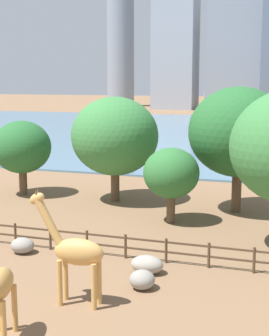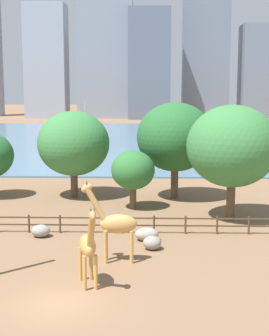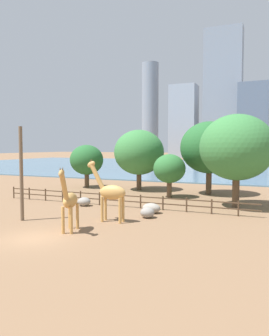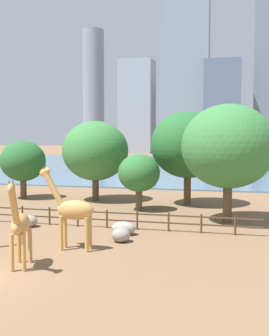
% 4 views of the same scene
% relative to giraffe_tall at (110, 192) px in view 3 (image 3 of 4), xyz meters
% --- Properties ---
extents(ground_plane, '(400.00, 400.00, 0.00)m').
position_rel_giraffe_tall_xyz_m(ground_plane, '(-2.31, 73.93, -2.30)').
color(ground_plane, brown).
extents(harbor_water, '(180.00, 86.00, 0.20)m').
position_rel_giraffe_tall_xyz_m(harbor_water, '(-2.31, 70.93, -2.20)').
color(harbor_water, slate).
rests_on(harbor_water, ground).
extents(giraffe_tall, '(3.33, 0.95, 4.85)m').
position_rel_giraffe_tall_xyz_m(giraffe_tall, '(0.00, 0.00, 0.00)').
color(giraffe_tall, tan).
rests_on(giraffe_tall, ground).
extents(giraffe_companion, '(1.39, 3.08, 4.54)m').
position_rel_giraffe_tall_xyz_m(giraffe_companion, '(-1.15, -3.80, -0.16)').
color(giraffe_companion, '#C18C47').
rests_on(giraffe_companion, ground).
extents(utility_pole, '(0.28, 0.28, 7.38)m').
position_rel_giraffe_tall_xyz_m(utility_pole, '(-6.53, -2.42, 1.39)').
color(utility_pole, brown).
rests_on(utility_pole, ground).
extents(boulder_near_fence, '(1.61, 1.17, 0.88)m').
position_rel_giraffe_tall_xyz_m(boulder_near_fence, '(1.82, 4.26, -1.86)').
color(boulder_near_fence, gray).
rests_on(boulder_near_fence, ground).
extents(boulder_by_pole, '(1.31, 1.13, 0.85)m').
position_rel_giraffe_tall_xyz_m(boulder_by_pole, '(-5.45, 4.92, -1.88)').
color(boulder_by_pole, gray).
rests_on(boulder_by_pole, ground).
extents(boulder_small, '(1.17, 1.16, 0.87)m').
position_rel_giraffe_tall_xyz_m(boulder_small, '(2.17, 2.38, -1.87)').
color(boulder_small, gray).
rests_on(boulder_small, ground).
extents(enclosure_fence, '(26.12, 0.14, 1.30)m').
position_rel_giraffe_tall_xyz_m(enclosure_fence, '(-2.68, 5.93, -1.54)').
color(enclosure_fence, '#4C3826').
rests_on(enclosure_fence, ground).
extents(tree_left_large, '(4.71, 4.71, 6.05)m').
position_rel_giraffe_tall_xyz_m(tree_left_large, '(-12.89, 17.59, 1.60)').
color(tree_left_large, brown).
rests_on(tree_left_large, ground).
extents(tree_center_broad, '(6.97, 6.97, 8.83)m').
position_rel_giraffe_tall_xyz_m(tree_center_broad, '(4.32, 17.58, 3.38)').
color(tree_center_broad, brown).
rests_on(tree_center_broad, ground).
extents(tree_right_tall, '(3.66, 3.66, 4.95)m').
position_rel_giraffe_tall_xyz_m(tree_right_tall, '(0.63, 13.39, 0.97)').
color(tree_right_tall, brown).
rests_on(tree_right_tall, ground).
extents(tree_left_small, '(6.96, 6.96, 8.87)m').
position_rel_giraffe_tall_xyz_m(tree_left_small, '(8.28, 9.99, 3.42)').
color(tree_left_small, brown).
rests_on(tree_left_small, ground).
extents(tree_right_small, '(6.65, 6.65, 8.03)m').
position_rel_giraffe_tall_xyz_m(tree_right_small, '(-5.00, 17.95, 2.72)').
color(tree_right_small, brown).
rests_on(tree_right_small, ground).
extents(boat_ferry, '(4.48, 7.63, 6.48)m').
position_rel_giraffe_tall_xyz_m(boat_ferry, '(-14.10, 100.79, -1.02)').
color(boat_ferry, gold).
rests_on(boat_ferry, harbor_water).
extents(skyline_tower_needle, '(9.43, 9.43, 52.86)m').
position_rel_giraffe_tall_xyz_m(skyline_tower_needle, '(-54.31, 154.01, 24.13)').
color(skyline_tower_needle, gray).
rests_on(skyline_tower_needle, ground).
extents(skyline_tower_glass, '(13.29, 10.88, 36.97)m').
position_rel_giraffe_tall_xyz_m(skyline_tower_glass, '(-31.87, 143.15, 16.18)').
color(skyline_tower_glass, '#939EAD').
rests_on(skyline_tower_glass, ground).
extents(skyline_block_left, '(13.26, 10.15, 34.67)m').
position_rel_giraffe_tall_xyz_m(skyline_block_left, '(2.03, 137.83, 15.03)').
color(skyline_block_left, slate).
rests_on(skyline_block_left, ground).
extents(skyline_block_right, '(17.99, 8.19, 62.70)m').
position_rel_giraffe_tall_xyz_m(skyline_block_right, '(-12.45, 142.98, 29.05)').
color(skyline_block_right, gray).
rests_on(skyline_block_right, ground).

